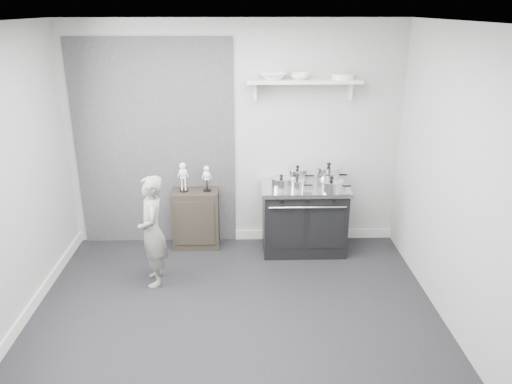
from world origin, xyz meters
TOP-DOWN VIEW (x-y plane):
  - ground at (0.00, 0.00)m, footprint 4.00×4.00m
  - room_shell at (-0.09, 0.15)m, footprint 4.02×3.62m
  - wall_shelf at (0.80, 1.68)m, footprint 1.30×0.26m
  - stove at (0.83, 1.48)m, footprint 1.03×0.65m
  - side_cabinet at (-0.48, 1.61)m, footprint 0.56×0.33m
  - child at (-0.86, 0.74)m, footprint 0.37×0.49m
  - pot_front_left at (0.54, 1.39)m, footprint 0.32×0.24m
  - pot_back_left at (0.75, 1.61)m, footprint 0.32×0.23m
  - pot_back_right at (1.12, 1.59)m, footprint 0.36×0.28m
  - pot_front_right at (1.10, 1.29)m, footprint 0.37×0.28m
  - pot_front_center at (0.72, 1.35)m, footprint 0.27×0.18m
  - skeleton_full at (-0.61, 1.61)m, footprint 0.11×0.07m
  - skeleton_torso at (-0.33, 1.61)m, footprint 0.10×0.07m
  - bowl_large at (0.45, 1.67)m, footprint 0.31×0.31m
  - bowl_small at (0.75, 1.67)m, footprint 0.22×0.22m
  - plate_stack at (1.24, 1.67)m, footprint 0.26×0.26m

SIDE VIEW (x-z plane):
  - ground at x=0.00m, z-range 0.00..0.00m
  - side_cabinet at x=-0.48m, z-range 0.00..0.73m
  - stove at x=0.83m, z-range 0.00..0.83m
  - child at x=-0.86m, z-range 0.00..1.21m
  - pot_front_center at x=0.72m, z-range 0.81..0.97m
  - pot_front_right at x=1.10m, z-range 0.81..0.99m
  - pot_front_left at x=0.54m, z-range 0.81..0.99m
  - skeleton_torso at x=-0.33m, z-range 0.73..1.09m
  - pot_back_left at x=0.75m, z-range 0.81..1.02m
  - pot_back_right at x=1.12m, z-range 0.81..1.06m
  - skeleton_full at x=-0.61m, z-range 0.73..1.14m
  - room_shell at x=-0.09m, z-range 0.28..2.99m
  - wall_shelf at x=0.80m, z-range 1.89..2.13m
  - plate_stack at x=1.24m, z-range 2.04..2.10m
  - bowl_small at x=0.75m, z-range 2.04..2.11m
  - bowl_large at x=0.45m, z-range 2.04..2.12m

